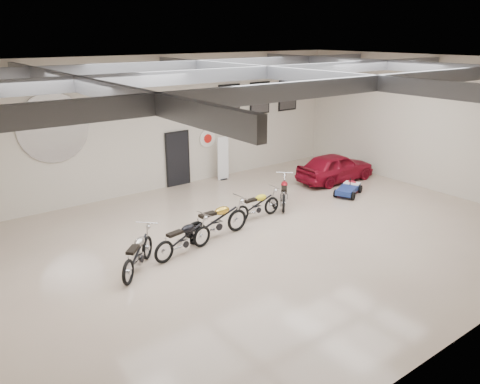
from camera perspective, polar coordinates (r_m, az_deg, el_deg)
floor at (r=13.86m, az=2.98°, el=-5.60°), size 16.00×12.00×0.01m
ceiling at (r=12.64m, az=3.38°, el=15.51°), size 16.00×12.00×0.01m
back_wall at (r=17.94m, az=-9.30°, el=8.22°), size 16.00×0.02×5.00m
right_wall at (r=19.06m, az=22.17°, el=7.71°), size 0.02×12.00×5.00m
ceiling_beams at (r=12.66m, az=3.35°, el=14.38°), size 15.80×11.80×0.32m
door at (r=18.44m, az=-7.62°, el=3.97°), size 0.92×0.08×2.10m
logo_plaque at (r=16.42m, az=-21.79°, el=7.23°), size 2.30×0.06×1.16m
poster_left at (r=19.36m, az=-1.33°, el=11.02°), size 1.05×0.08×1.35m
poster_mid at (r=20.32m, az=2.42°, el=11.38°), size 1.05×0.08×1.35m
poster_right at (r=21.36m, az=5.83°, el=11.67°), size 1.05×0.08×1.35m
oil_sign at (r=18.99m, az=-4.00°, el=6.54°), size 0.72×0.10×0.72m
banner_stand at (r=19.04m, az=-2.09°, el=4.15°), size 0.50×0.23×1.81m
motorcycle_silver at (r=12.09m, az=-12.38°, el=-7.21°), size 1.81×1.81×1.02m
motorcycle_black at (r=12.74m, az=-6.92°, el=-5.55°), size 1.98×0.92×0.99m
motorcycle_gold at (r=13.67m, az=-2.84°, el=-3.40°), size 2.17×0.75×1.12m
motorcycle_yellow at (r=15.07m, az=2.06°, el=-1.55°), size 1.86×0.63×0.96m
motorcycle_red at (r=16.28m, az=5.39°, el=0.02°), size 1.74×1.82×1.00m
go_kart at (r=17.92m, az=13.20°, el=0.70°), size 1.82×1.37×0.60m
vintage_car at (r=19.30m, az=11.55°, el=2.99°), size 1.47×3.47×1.17m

